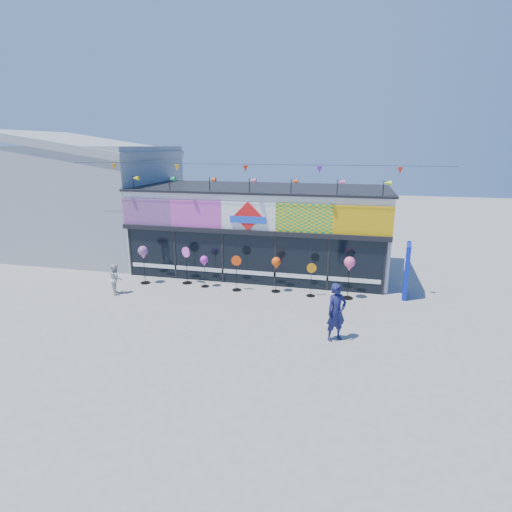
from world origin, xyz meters
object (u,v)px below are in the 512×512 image
(adult_man, at_px, (336,312))
(child, at_px, (116,279))
(blue_sign, at_px, (407,270))
(spinner_0, at_px, (143,254))
(spinner_1, at_px, (186,264))
(spinner_4, at_px, (276,264))
(spinner_5, at_px, (311,279))
(spinner_6, at_px, (349,265))
(spinner_2, at_px, (204,262))
(spinner_3, at_px, (237,272))

(adult_man, relative_size, child, 1.46)
(blue_sign, xyz_separation_m, spinner_0, (-11.25, -0.97, 0.27))
(spinner_1, relative_size, spinner_4, 1.11)
(spinner_1, xyz_separation_m, spinner_5, (5.62, -0.33, -0.15))
(blue_sign, distance_m, spinner_1, 9.41)
(blue_sign, relative_size, spinner_0, 1.28)
(spinner_6, bearing_deg, blue_sign, 18.74)
(spinner_2, xyz_separation_m, child, (-3.34, -1.61, -0.49))
(spinner_0, xyz_separation_m, spinner_4, (5.97, 0.29, -0.17))
(blue_sign, xyz_separation_m, spinner_2, (-8.45, -0.78, 0.01))
(spinner_1, height_order, spinner_4, spinner_1)
(adult_man, bearing_deg, blue_sign, 23.50)
(blue_sign, relative_size, spinner_4, 1.46)
(blue_sign, xyz_separation_m, child, (-11.80, -2.39, -0.48))
(spinner_3, xyz_separation_m, spinner_6, (4.67, 0.13, 0.60))
(spinner_6, height_order, adult_man, adult_man)
(spinner_4, relative_size, spinner_6, 0.87)
(spinner_0, xyz_separation_m, spinner_2, (2.80, 0.19, -0.26))
(spinner_3, distance_m, adult_man, 5.66)
(spinner_0, distance_m, spinner_1, 1.97)
(spinner_4, bearing_deg, blue_sign, 7.30)
(spinner_4, xyz_separation_m, child, (-6.52, -1.72, -0.58))
(blue_sign, height_order, spinner_0, blue_sign)
(spinner_4, height_order, child, spinner_4)
(spinner_2, bearing_deg, adult_man, -32.91)
(spinner_2, distance_m, adult_man, 6.94)
(child, bearing_deg, blue_sign, -116.62)
(spinner_0, relative_size, spinner_6, 0.99)
(spinner_2, height_order, spinner_6, spinner_6)
(spinner_0, relative_size, spinner_1, 1.03)
(spinner_4, bearing_deg, child, -165.24)
(spinner_5, bearing_deg, spinner_0, -179.23)
(adult_man, distance_m, child, 9.42)
(spinner_0, xyz_separation_m, spinner_6, (8.97, 0.19, 0.02))
(blue_sign, height_order, spinner_6, blue_sign)
(spinner_1, distance_m, spinner_2, 1.00)
(spinner_3, xyz_separation_m, adult_man, (4.32, -3.64, 0.13))
(spinner_0, bearing_deg, spinner_3, 0.83)
(spinner_6, bearing_deg, spinner_2, -179.98)
(spinner_2, height_order, child, spinner_2)
(child, bearing_deg, spinner_1, -90.33)
(adult_man, bearing_deg, spinner_1, 112.88)
(spinner_1, height_order, spinner_6, spinner_6)
(blue_sign, xyz_separation_m, spinner_4, (-5.28, -0.68, 0.10))
(spinner_1, bearing_deg, adult_man, -30.67)
(spinner_4, bearing_deg, spinner_3, -172.28)
(spinner_2, relative_size, adult_man, 0.75)
(spinner_2, bearing_deg, spinner_4, 1.83)
(spinner_2, relative_size, spinner_5, 1.00)
(spinner_1, bearing_deg, spinner_4, -1.99)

